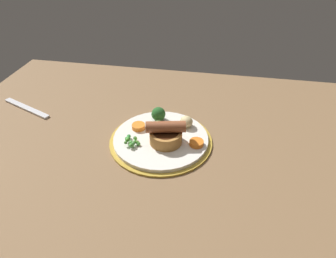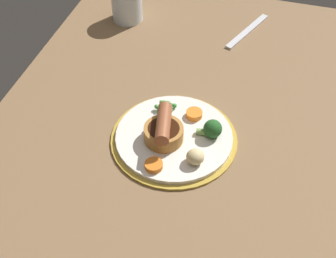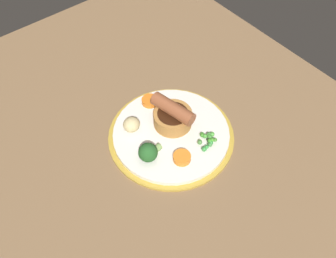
# 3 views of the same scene
# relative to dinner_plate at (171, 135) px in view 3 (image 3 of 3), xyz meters

# --- Properties ---
(dining_table) EXTENTS (1.10, 0.80, 0.03)m
(dining_table) POSITION_rel_dinner_plate_xyz_m (-0.04, 0.01, -0.02)
(dining_table) COLOR brown
(dining_table) RESTS_ON ground
(dinner_plate) EXTENTS (0.25, 0.25, 0.01)m
(dinner_plate) POSITION_rel_dinner_plate_xyz_m (0.00, 0.00, 0.00)
(dinner_plate) COLOR #B79333
(dinner_plate) RESTS_ON dining_table
(sausage_pudding) EXTENTS (0.10, 0.08, 0.06)m
(sausage_pudding) POSITION_rel_dinner_plate_xyz_m (0.02, -0.02, 0.03)
(sausage_pudding) COLOR #AD7538
(sausage_pudding) RESTS_ON dinner_plate
(pea_pile) EXTENTS (0.04, 0.04, 0.02)m
(pea_pile) POSITION_rel_dinner_plate_xyz_m (-0.06, -0.04, 0.02)
(pea_pile) COLOR #388E27
(pea_pile) RESTS_ON dinner_plate
(broccoli_floret_near) EXTENTS (0.04, 0.05, 0.04)m
(broccoli_floret_near) POSITION_rel_dinner_plate_xyz_m (-0.02, 0.07, 0.03)
(broccoli_floret_near) COLOR #235623
(broccoli_floret_near) RESTS_ON dinner_plate
(potato_chunk_0) EXTENTS (0.04, 0.04, 0.03)m
(potato_chunk_0) POSITION_rel_dinner_plate_xyz_m (0.05, 0.06, 0.02)
(potato_chunk_0) COLOR #CCB77F
(potato_chunk_0) RESTS_ON dinner_plate
(carrot_slice_1) EXTENTS (0.04, 0.04, 0.01)m
(carrot_slice_1) POSITION_rel_dinner_plate_xyz_m (-0.06, 0.03, 0.01)
(carrot_slice_1) COLOR orange
(carrot_slice_1) RESTS_ON dinner_plate
(carrot_slice_4) EXTENTS (0.04, 0.04, 0.01)m
(carrot_slice_4) POSITION_rel_dinner_plate_xyz_m (0.09, -0.01, 0.01)
(carrot_slice_4) COLOR orange
(carrot_slice_4) RESTS_ON dinner_plate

